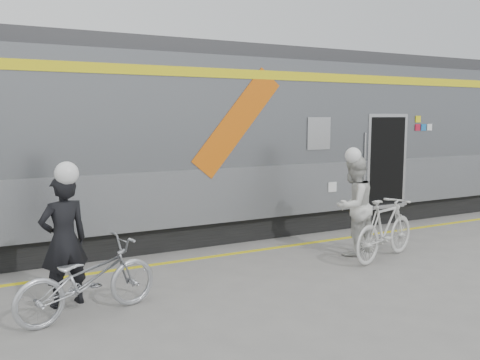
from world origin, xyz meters
TOP-DOWN VIEW (x-y plane):
  - ground at (0.00, 0.00)m, footprint 90.00×90.00m
  - train at (1.77, 4.19)m, footprint 24.00×3.17m
  - safety_strip at (0.00, 2.15)m, footprint 24.00×0.12m
  - man at (-3.66, 0.87)m, footprint 0.76×0.58m
  - bicycle_left at (-3.46, 0.32)m, footprint 2.04×1.10m
  - woman at (1.62, 1.09)m, footprint 1.08×0.95m
  - bicycle_right at (1.92, 0.54)m, footprint 1.97×1.06m
  - helmet_man at (-3.66, 0.87)m, footprint 0.32×0.32m
  - helmet_woman at (1.62, 1.09)m, footprint 0.30×0.30m

SIDE VIEW (x-z plane):
  - ground at x=0.00m, z-range 0.00..0.00m
  - safety_strip at x=0.00m, z-range 0.00..0.01m
  - bicycle_left at x=-3.46m, z-range 0.00..1.02m
  - bicycle_right at x=1.92m, z-range 0.00..1.14m
  - man at x=-3.66m, z-range 0.00..1.85m
  - woman at x=1.62m, z-range 0.00..1.88m
  - helmet_man at x=-3.66m, z-range 1.85..2.17m
  - helmet_woman at x=1.62m, z-range 1.88..2.18m
  - train at x=1.77m, z-range 0.00..4.10m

